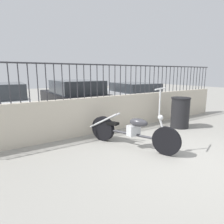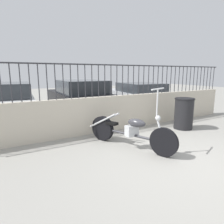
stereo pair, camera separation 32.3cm
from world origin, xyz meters
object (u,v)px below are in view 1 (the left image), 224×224
motorcycle_dark_grey (127,130)px  trash_bin (180,113)px  car_black (75,97)px  car_silver (132,95)px

motorcycle_dark_grey → trash_bin: (2.36, 0.36, 0.09)m
trash_bin → car_black: 4.31m
motorcycle_dark_grey → car_black: size_ratio=0.49×
car_black → car_silver: 2.70m
car_silver → trash_bin: bearing=171.8°
car_black → car_silver: car_black is taller
car_black → motorcycle_dark_grey: bearing=174.3°
car_silver → car_black: bearing=85.0°
motorcycle_dark_grey → trash_bin: bearing=77.0°
car_black → trash_bin: bearing=-153.6°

